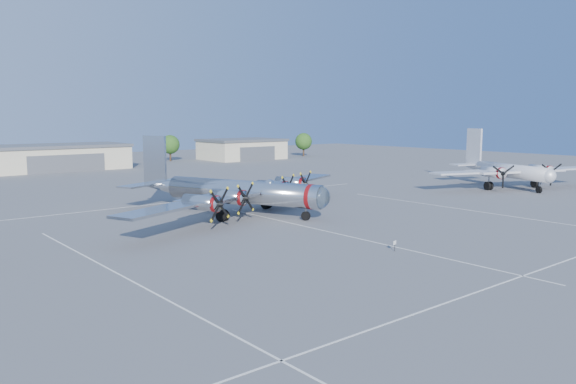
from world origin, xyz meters
TOP-DOWN VIEW (x-y plane):
  - ground at (0.00, 0.00)m, footprint 260.00×260.00m
  - parking_lines at (0.00, -1.75)m, footprint 60.00×50.08m
  - hangar_center at (0.00, 81.96)m, footprint 28.60×14.60m
  - hangar_east at (48.00, 81.96)m, footprint 20.60×14.60m
  - tree_east at (30.00, 88.00)m, footprint 4.80×4.80m
  - tree_far_east at (68.00, 80.00)m, footprint 4.80×4.80m
  - main_bomber_b29 at (-1.31, 12.74)m, footprint 47.63×40.74m
  - twin_engine_east at (45.58, 4.92)m, footprint 34.46×29.44m
  - info_placard at (-1.24, -11.37)m, footprint 0.47×0.15m

SIDE VIEW (x-z plane):
  - ground at x=0.00m, z-range 0.00..0.00m
  - main_bomber_b29 at x=-1.31m, z-range -4.44..4.44m
  - twin_engine_east at x=45.58m, z-range -4.62..4.62m
  - parking_lines at x=0.00m, z-range 0.00..0.01m
  - info_placard at x=-1.24m, z-range 0.18..1.09m
  - hangar_center at x=0.00m, z-range 0.01..5.41m
  - hangar_east at x=48.00m, z-range 0.01..5.41m
  - tree_east at x=30.00m, z-range 0.90..7.54m
  - tree_far_east at x=68.00m, z-range 0.90..7.54m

